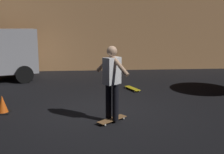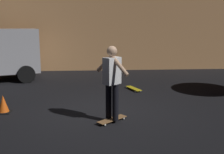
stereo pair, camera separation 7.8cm
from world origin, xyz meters
The scene contains 6 objects.
ground_plane centered at (0.00, 0.00, 0.00)m, with size 28.00×28.00×0.00m, color black.
low_building centered at (1.16, 8.16, 1.82)m, with size 13.67×3.30×3.65m.
skateboard_ridden centered at (0.24, -0.69, 0.06)m, with size 0.73×0.66×0.07m.
skateboard_spare centered at (1.20, 2.33, 0.06)m, with size 0.46×0.80×0.07m.
skater centered at (0.24, -0.69, 1.04)m, with size 0.70×0.81×1.67m.
traffic_cone centered at (-2.44, 0.16, 0.21)m, with size 0.34×0.34×0.46m.
Camera 2 is at (-0.19, -6.61, 2.20)m, focal length 43.60 mm.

